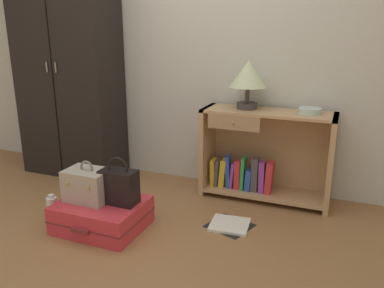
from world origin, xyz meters
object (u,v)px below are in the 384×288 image
at_px(bookshelf, 261,156).
at_px(bowl, 310,111).
at_px(table_lamp, 248,76).
at_px(suitcase_large, 102,215).
at_px(bottle, 52,208).
at_px(handbag, 119,186).
at_px(train_case, 88,185).
at_px(wardrobe, 68,65).
at_px(open_book_on_floor, 230,225).

relative_size(bookshelf, bowl, 6.04).
bearing_deg(bowl, table_lamp, 179.84).
bearing_deg(suitcase_large, bottle, -177.00).
bearing_deg(handbag, train_case, -170.18).
bearing_deg(wardrobe, handbag, -39.57).
distance_m(table_lamp, handbag, 1.36).
xyz_separation_m(train_case, bottle, (-0.34, -0.02, -0.23)).
bearing_deg(handbag, bookshelf, 49.19).
height_order(bookshelf, train_case, bookshelf).
bearing_deg(table_lamp, open_book_on_floor, -84.66).
distance_m(wardrobe, bookshelf, 2.01).
distance_m(wardrobe, open_book_on_floor, 2.16).
bearing_deg(table_lamp, bowl, -0.16).
bearing_deg(open_book_on_floor, train_case, -158.81).
relative_size(suitcase_large, open_book_on_floor, 1.65).
bearing_deg(table_lamp, bottle, -140.72).
bearing_deg(suitcase_large, bowl, 37.07).
bearing_deg(suitcase_large, table_lamp, 51.00).
distance_m(train_case, handbag, 0.24).
height_order(table_lamp, suitcase_large, table_lamp).
xyz_separation_m(bookshelf, bowl, (0.36, 0.01, 0.42)).
xyz_separation_m(table_lamp, bottle, (-1.24, -1.01, -0.94)).
height_order(bookshelf, open_book_on_floor, bookshelf).
distance_m(bookshelf, table_lamp, 0.69).
bearing_deg(open_book_on_floor, handbag, -155.44).
height_order(wardrobe, handbag, wardrobe).
bearing_deg(bookshelf, open_book_on_floor, -98.09).
height_order(wardrobe, bottle, wardrobe).
relative_size(handbag, bottle, 1.75).
xyz_separation_m(train_case, open_book_on_floor, (0.96, 0.37, -0.32)).
relative_size(suitcase_large, train_case, 1.93).
distance_m(handbag, bottle, 0.62).
bearing_deg(open_book_on_floor, table_lamp, 95.34).
distance_m(bookshelf, open_book_on_floor, 0.71).
height_order(bowl, train_case, bowl).
relative_size(wardrobe, table_lamp, 5.38).
relative_size(suitcase_large, bottle, 3.10).
bearing_deg(wardrobe, bookshelf, 1.72).
distance_m(wardrobe, bowl, 2.27).
xyz_separation_m(wardrobe, handbag, (1.07, -0.89, -0.74)).
bearing_deg(train_case, table_lamp, 47.76).
distance_m(bookshelf, bowl, 0.56).
bearing_deg(bookshelf, bowl, 1.74).
xyz_separation_m(table_lamp, train_case, (-0.90, -1.00, -0.71)).
height_order(suitcase_large, train_case, train_case).
distance_m(bowl, train_case, 1.79).
bearing_deg(handbag, wardrobe, 140.43).
height_order(train_case, open_book_on_floor, train_case).
distance_m(train_case, open_book_on_floor, 1.08).
xyz_separation_m(train_case, handbag, (0.24, 0.04, 0.01)).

